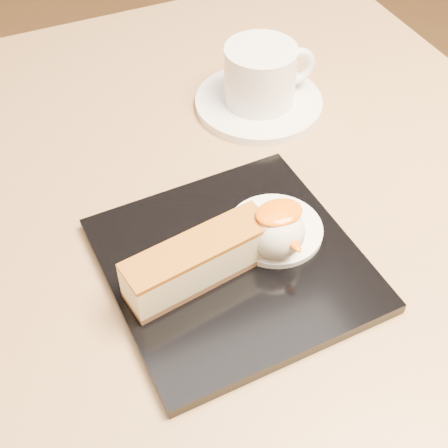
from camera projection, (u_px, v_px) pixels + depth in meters
name	position (u px, v px, depth m)	size (l,w,h in m)	color
table	(201.00, 294.00, 0.74)	(0.80, 0.80, 0.72)	black
dessert_plate	(233.00, 264.00, 0.57)	(0.22, 0.22, 0.01)	black
cheesecake	(199.00, 261.00, 0.53)	(0.14, 0.06, 0.04)	brown
cream_smear	(275.00, 230.00, 0.58)	(0.09, 0.09, 0.01)	white
ice_cream_scoop	(277.00, 231.00, 0.55)	(0.05, 0.05, 0.05)	white
mango_sauce	(279.00, 213.00, 0.54)	(0.04, 0.03, 0.01)	orange
mint_sprig	(236.00, 219.00, 0.59)	(0.03, 0.02, 0.00)	green
saucer	(259.00, 103.00, 0.74)	(0.15, 0.15, 0.01)	white
coffee_cup	(262.00, 73.00, 0.71)	(0.11, 0.08, 0.07)	white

